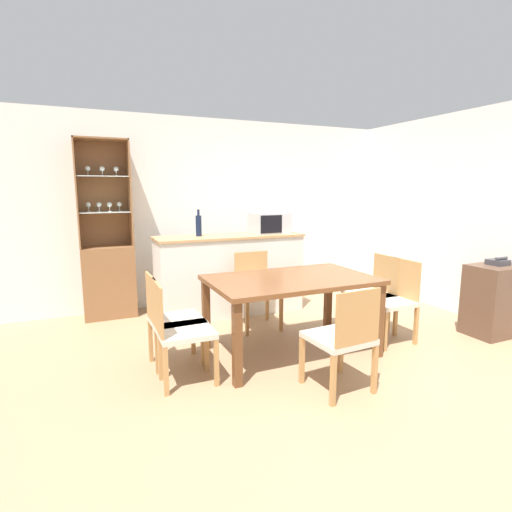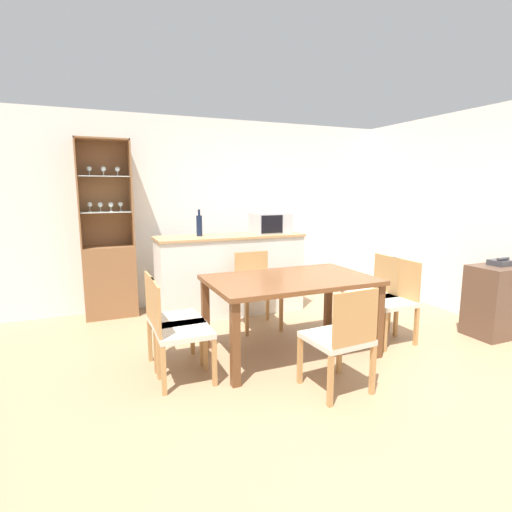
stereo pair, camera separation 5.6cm
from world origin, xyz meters
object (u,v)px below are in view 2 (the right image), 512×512
at_px(dining_table, 290,287).
at_px(telephone, 500,262).
at_px(dining_chair_side_left_near, 178,330).
at_px(display_cabinet, 109,266).
at_px(wine_bottle, 199,225).
at_px(dining_chair_side_left_far, 171,320).
at_px(dining_chair_head_far, 256,290).
at_px(microwave, 270,223).
at_px(side_cabinet, 496,301).
at_px(dining_chair_side_right_far, 373,294).
at_px(dining_chair_head_near, 340,338).
at_px(dining_chair_side_right_near, 392,300).

xyz_separation_m(dining_table, telephone, (2.32, -0.45, 0.14)).
relative_size(dining_table, dining_chair_side_left_near, 1.82).
height_order(display_cabinet, wine_bottle, display_cabinet).
height_order(dining_chair_side_left_far, wine_bottle, wine_bottle).
xyz_separation_m(dining_table, dining_chair_head_far, (0.00, 0.83, -0.23)).
height_order(microwave, side_cabinet, microwave).
height_order(dining_chair_side_right_far, wine_bottle, wine_bottle).
xyz_separation_m(dining_chair_side_left_near, dining_chair_head_near, (1.13, -0.68, 0.00)).
xyz_separation_m(display_cabinet, wine_bottle, (1.06, -0.44, 0.52)).
xyz_separation_m(dining_chair_side_left_near, telephone, (3.44, -0.30, 0.37)).
xyz_separation_m(dining_chair_head_far, dining_chair_head_near, (0.00, -1.66, 0.00)).
height_order(microwave, telephone, microwave).
height_order(display_cabinet, dining_chair_head_far, display_cabinet).
relative_size(dining_table, dining_chair_side_right_far, 1.82).
bearing_deg(dining_chair_head_far, telephone, 153.87).
distance_m(dining_chair_head_far, telephone, 2.67).
xyz_separation_m(dining_chair_head_far, dining_chair_side_left_far, (-1.13, -0.68, 0.00)).
relative_size(dining_chair_head_far, microwave, 1.84).
xyz_separation_m(dining_table, dining_chair_side_right_near, (1.13, -0.15, -0.23)).
xyz_separation_m(dining_chair_head_near, wine_bottle, (-0.48, 2.34, 0.71)).
distance_m(dining_chair_side_left_far, microwave, 2.22).
bearing_deg(dining_table, telephone, -10.92).
relative_size(dining_chair_head_far, side_cabinet, 1.11).
distance_m(dining_table, dining_chair_side_right_near, 1.16).
relative_size(dining_table, wine_bottle, 4.75).
distance_m(dining_table, dining_chair_side_left_far, 1.16).
bearing_deg(dining_chair_head_near, dining_chair_side_right_near, 27.65).
bearing_deg(side_cabinet, wine_bottle, 144.58).
distance_m(display_cabinet, wine_bottle, 1.26).
xyz_separation_m(dining_chair_side_right_near, dining_chair_side_left_far, (-2.25, 0.29, 0.00)).
height_order(dining_chair_side_right_near, telephone, telephone).
bearing_deg(wine_bottle, dining_chair_side_left_far, -115.48).
distance_m(dining_chair_side_right_near, side_cabinet, 1.21).
distance_m(dining_chair_side_left_far, telephone, 3.51).
distance_m(dining_chair_side_left_far, side_cabinet, 3.48).
height_order(dining_chair_side_right_near, side_cabinet, dining_chair_side_right_near).
relative_size(dining_chair_head_near, side_cabinet, 1.11).
distance_m(dining_chair_side_right_near, wine_bottle, 2.41).
relative_size(dining_chair_head_near, microwave, 1.84).
bearing_deg(wine_bottle, dining_table, -72.48).
bearing_deg(dining_table, side_cabinet, -11.41).
relative_size(wine_bottle, telephone, 1.78).
bearing_deg(dining_chair_side_left_near, dining_chair_side_right_near, 91.05).
bearing_deg(dining_chair_head_near, dining_table, 86.54).
bearing_deg(dining_table, dining_chair_side_right_far, 7.36).
distance_m(dining_chair_head_far, dining_chair_head_near, 1.66).
height_order(dining_chair_side_right_near, dining_chair_head_far, same).
bearing_deg(side_cabinet, dining_chair_head_near, -170.93).
bearing_deg(side_cabinet, dining_chair_head_far, 150.59).
bearing_deg(display_cabinet, side_cabinet, -32.25).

